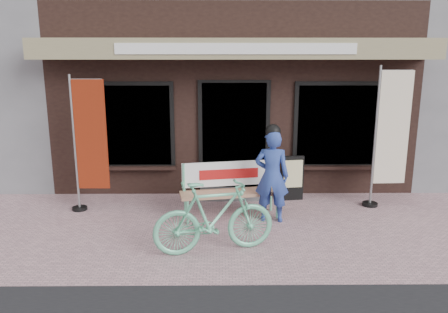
{
  "coord_description": "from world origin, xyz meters",
  "views": [
    {
      "loc": [
        -0.27,
        -6.16,
        2.66
      ],
      "look_at": [
        -0.2,
        0.7,
        1.05
      ],
      "focal_mm": 35.0,
      "sensor_mm": 36.0,
      "label": 1
    }
  ],
  "objects_px": {
    "bench": "(230,185)",
    "bicycle": "(214,217)",
    "nobori_red": "(88,142)",
    "menu_stand": "(292,178)",
    "person": "(272,174)",
    "nobori_cream": "(389,136)"
  },
  "relations": [
    {
      "from": "person",
      "to": "nobori_red",
      "type": "height_order",
      "value": "nobori_red"
    },
    {
      "from": "nobori_red",
      "to": "nobori_cream",
      "type": "distance_m",
      "value": 5.18
    },
    {
      "from": "bicycle",
      "to": "menu_stand",
      "type": "xyz_separation_m",
      "value": [
        1.42,
        2.19,
        -0.07
      ]
    },
    {
      "from": "bicycle",
      "to": "nobori_cream",
      "type": "xyz_separation_m",
      "value": [
        3.03,
        1.86,
        0.78
      ]
    },
    {
      "from": "nobori_red",
      "to": "menu_stand",
      "type": "relative_size",
      "value": 2.78
    },
    {
      "from": "nobori_red",
      "to": "person",
      "type": "bearing_deg",
      "value": -8.66
    },
    {
      "from": "bicycle",
      "to": "nobori_cream",
      "type": "height_order",
      "value": "nobori_cream"
    },
    {
      "from": "bench",
      "to": "menu_stand",
      "type": "distance_m",
      "value": 1.42
    },
    {
      "from": "person",
      "to": "menu_stand",
      "type": "xyz_separation_m",
      "value": [
        0.51,
        1.03,
        -0.35
      ]
    },
    {
      "from": "person",
      "to": "menu_stand",
      "type": "bearing_deg",
      "value": 73.01
    },
    {
      "from": "menu_stand",
      "to": "bench",
      "type": "bearing_deg",
      "value": -153.71
    },
    {
      "from": "bench",
      "to": "nobori_red",
      "type": "height_order",
      "value": "nobori_red"
    },
    {
      "from": "person",
      "to": "bench",
      "type": "bearing_deg",
      "value": 169.67
    },
    {
      "from": "nobori_cream",
      "to": "menu_stand",
      "type": "distance_m",
      "value": 1.85
    },
    {
      "from": "bench",
      "to": "bicycle",
      "type": "bearing_deg",
      "value": -110.11
    },
    {
      "from": "bicycle",
      "to": "menu_stand",
      "type": "bearing_deg",
      "value": -46.45
    },
    {
      "from": "menu_stand",
      "to": "person",
      "type": "bearing_deg",
      "value": -124.0
    },
    {
      "from": "menu_stand",
      "to": "nobori_cream",
      "type": "bearing_deg",
      "value": -19.41
    },
    {
      "from": "menu_stand",
      "to": "nobori_red",
      "type": "bearing_deg",
      "value": -179.59
    },
    {
      "from": "person",
      "to": "bicycle",
      "type": "bearing_deg",
      "value": -118.87
    },
    {
      "from": "nobori_red",
      "to": "menu_stand",
      "type": "xyz_separation_m",
      "value": [
        3.57,
        0.51,
        -0.78
      ]
    },
    {
      "from": "bicycle",
      "to": "nobori_cream",
      "type": "bearing_deg",
      "value": -71.97
    }
  ]
}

